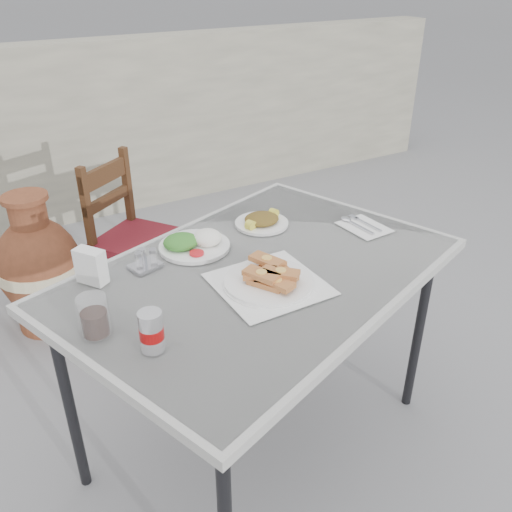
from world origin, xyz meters
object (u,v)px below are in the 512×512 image
salad_chopped_plate (262,221)px  condiment_caddy (145,261)px  salad_rice_plate (193,242)px  soda_can (151,331)px  cola_glass (94,318)px  chair (133,237)px  pide_plate (269,276)px  cafe_table (260,282)px  napkin_holder (91,266)px  terracotta_urn (40,267)px

salad_chopped_plate → condiment_caddy: 0.50m
salad_rice_plate → salad_chopped_plate: bearing=8.0°
soda_can → cola_glass: size_ratio=0.99×
salad_chopped_plate → soda_can: bearing=-141.6°
salad_rice_plate → chair: (0.04, 0.88, -0.37)m
pide_plate → condiment_caddy: bearing=135.2°
pide_plate → salad_chopped_plate: pide_plate is taller
cafe_table → salad_chopped_plate: bearing=58.1°
cafe_table → pide_plate: (-0.03, -0.10, 0.08)m
soda_can → napkin_holder: same height
cafe_table → chair: bearing=94.6°
cola_glass → chair: cola_glass is taller
pide_plate → napkin_holder: size_ratio=2.82×
condiment_caddy → terracotta_urn: condiment_caddy is taller
cafe_table → pide_plate: 0.13m
pide_plate → cola_glass: size_ratio=2.79×
cafe_table → salad_chopped_plate: (0.17, 0.28, 0.07)m
soda_can → condiment_caddy: (0.13, 0.41, -0.03)m
cafe_table → terracotta_urn: size_ratio=2.10×
salad_chopped_plate → cafe_table: bearing=-121.9°
chair → terracotta_urn: size_ratio=1.17×
napkin_holder → chair: 1.08m
napkin_holder → cafe_table: bearing=-54.9°
soda_can → terracotta_urn: bearing=93.4°
cola_glass → condiment_caddy: bearing=48.4°
salad_chopped_plate → soda_can: (-0.62, -0.49, 0.04)m
cafe_table → chair: size_ratio=1.80×
salad_rice_plate → condiment_caddy: bearing=-167.4°
cafe_table → soda_can: soda_can is taller
salad_rice_plate → soda_can: 0.56m
cola_glass → terracotta_urn: size_ratio=0.16×
soda_can → condiment_caddy: size_ratio=1.00×
pide_plate → soda_can: bearing=-164.6°
pide_plate → cola_glass: (-0.53, 0.02, 0.02)m
salad_rice_plate → chair: salad_rice_plate is taller
salad_rice_plate → napkin_holder: napkin_holder is taller
napkin_holder → chair: bearing=32.4°
pide_plate → salad_chopped_plate: bearing=62.0°
cafe_table → terracotta_urn: bearing=113.8°
cola_glass → napkin_holder: (0.07, 0.27, 0.01)m
salad_chopped_plate → cola_glass: (-0.73, -0.35, 0.03)m
salad_chopped_plate → napkin_holder: bearing=-172.6°
condiment_caddy → pide_plate: bearing=-44.8°
soda_can → napkin_holder: bearing=95.8°
napkin_holder → condiment_caddy: napkin_holder is taller
terracotta_urn → chair: bearing=-13.7°
condiment_caddy → cafe_table: bearing=-30.7°
terracotta_urn → cafe_table: bearing=-66.2°
cafe_table → salad_rice_plate: (-0.13, 0.23, 0.08)m
cafe_table → cola_glass: size_ratio=13.18×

